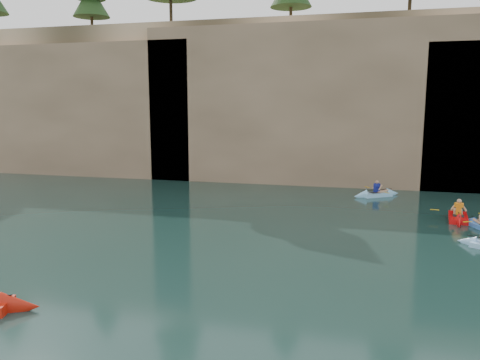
# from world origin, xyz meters

# --- Properties ---
(ground) EXTENTS (160.00, 160.00, 0.00)m
(ground) POSITION_xyz_m (0.00, 0.00, 0.00)
(ground) COLOR black
(ground) RESTS_ON ground
(cliff) EXTENTS (70.00, 16.00, 12.00)m
(cliff) POSITION_xyz_m (0.00, 30.00, 6.00)
(cliff) COLOR tan
(cliff) RESTS_ON ground
(cliff_slab_west) EXTENTS (26.00, 2.40, 10.56)m
(cliff_slab_west) POSITION_xyz_m (-20.00, 22.60, 5.28)
(cliff_slab_west) COLOR #9C7C5E
(cliff_slab_west) RESTS_ON ground
(cliff_slab_center) EXTENTS (24.00, 2.40, 11.40)m
(cliff_slab_center) POSITION_xyz_m (2.00, 22.60, 5.70)
(cliff_slab_center) COLOR #9C7C5E
(cliff_slab_center) RESTS_ON ground
(sea_cave_west) EXTENTS (4.50, 1.00, 4.00)m
(sea_cave_west) POSITION_xyz_m (-18.00, 21.95, 2.00)
(sea_cave_west) COLOR black
(sea_cave_west) RESTS_ON ground
(sea_cave_center) EXTENTS (3.50, 1.00, 3.20)m
(sea_cave_center) POSITION_xyz_m (-4.00, 21.95, 1.60)
(sea_cave_center) COLOR black
(sea_cave_center) RESTS_ON ground
(sea_cave_east) EXTENTS (5.00, 1.00, 4.50)m
(sea_cave_east) POSITION_xyz_m (10.00, 21.95, 2.25)
(sea_cave_east) COLOR black
(sea_cave_east) RESTS_ON ground
(kayaker_red_far) EXTENTS (2.55, 3.64, 1.31)m
(kayaker_red_far) POSITION_xyz_m (9.89, 13.63, 0.16)
(kayaker_red_far) COLOR red
(kayaker_red_far) RESTS_ON ground
(kayaker_ltblue_mid) EXTENTS (3.10, 2.44, 1.23)m
(kayaker_ltblue_mid) POSITION_xyz_m (6.21, 18.84, 0.15)
(kayaker_ltblue_mid) COLOR #95D4F9
(kayaker_ltblue_mid) RESTS_ON ground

